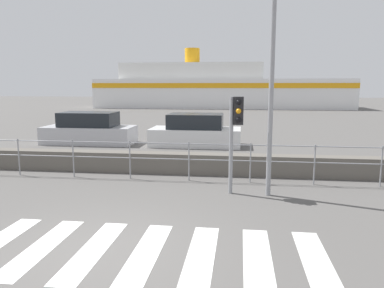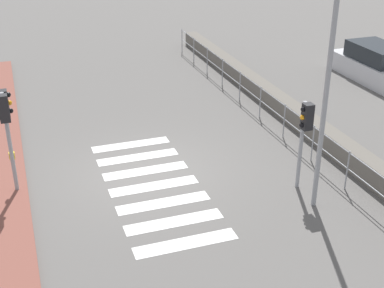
% 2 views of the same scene
% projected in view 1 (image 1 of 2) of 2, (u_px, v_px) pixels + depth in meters
% --- Properties ---
extents(ground_plane, '(160.00, 160.00, 0.00)m').
position_uv_depth(ground_plane, '(99.00, 250.00, 6.21)').
color(ground_plane, '#565451').
extents(crosswalk, '(5.85, 2.40, 0.01)m').
position_uv_depth(crosswalk, '(146.00, 253.00, 6.11)').
color(crosswalk, silver).
rests_on(crosswalk, ground_plane).
extents(seawall, '(25.07, 0.55, 0.63)m').
position_uv_depth(seawall, '(165.00, 163.00, 11.67)').
color(seawall, '#605B54').
rests_on(seawall, ground_plane).
extents(harbor_fence, '(22.60, 0.04, 1.12)m').
position_uv_depth(harbor_fence, '(159.00, 155.00, 10.75)').
color(harbor_fence, gray).
rests_on(harbor_fence, ground_plane).
extents(traffic_light_far, '(0.34, 0.32, 2.43)m').
position_uv_depth(traffic_light_far, '(236.00, 123.00, 9.18)').
color(traffic_light_far, gray).
rests_on(traffic_light_far, ground_plane).
extents(streetlamp, '(0.32, 1.08, 6.10)m').
position_uv_depth(streetlamp, '(274.00, 38.00, 8.54)').
color(streetlamp, gray).
rests_on(streetlamp, ground_plane).
extents(ferry_boat, '(29.88, 7.17, 7.09)m').
position_uv_depth(ferry_boat, '(216.00, 89.00, 45.41)').
color(ferry_boat, white).
rests_on(ferry_boat, ground_plane).
extents(parked_car_silver, '(4.20, 1.74, 1.47)m').
position_uv_depth(parked_car_silver, '(89.00, 130.00, 17.47)').
color(parked_car_silver, '#BCBCC1').
rests_on(parked_car_silver, ground_plane).
extents(parked_car_white, '(4.03, 1.88, 1.44)m').
position_uv_depth(parked_car_white, '(196.00, 132.00, 16.84)').
color(parked_car_white, silver).
rests_on(parked_car_white, ground_plane).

